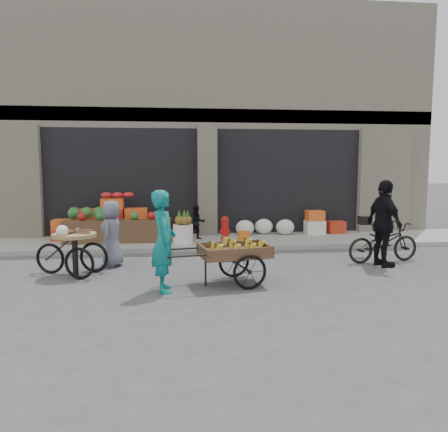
{
  "coord_description": "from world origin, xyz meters",
  "views": [
    {
      "loc": [
        -1.01,
        -7.72,
        2.17
      ],
      "look_at": [
        0.06,
        1.3,
        1.1
      ],
      "focal_mm": 35.0,
      "sensor_mm": 36.0,
      "label": 1
    }
  ],
  "objects": [
    {
      "name": "cyclist",
      "position": [
        3.45,
        0.99,
        0.93
      ],
      "size": [
        0.6,
        1.14,
        1.85
      ],
      "primitive_type": "imported",
      "rotation": [
        0.0,
        0.0,
        1.71
      ],
      "color": "black",
      "rests_on": "ground"
    },
    {
      "name": "bicycle",
      "position": [
        3.65,
        1.39,
        0.45
      ],
      "size": [
        1.78,
        0.83,
        0.9
      ],
      "primitive_type": "imported",
      "rotation": [
        0.0,
        0.0,
        1.71
      ],
      "color": "black",
      "rests_on": "ground"
    },
    {
      "name": "fruit_display",
      "position": [
        -2.48,
        4.38,
        0.67
      ],
      "size": [
        3.1,
        1.12,
        1.24
      ],
      "color": "#B82F19",
      "rests_on": "sidewalk"
    },
    {
      "name": "seated_person",
      "position": [
        -0.35,
        4.2,
        0.58
      ],
      "size": [
        0.51,
        0.43,
        0.93
      ],
      "primitive_type": "imported",
      "rotation": [
        0.0,
        0.0,
        0.17
      ],
      "color": "black",
      "rests_on": "sidewalk"
    },
    {
      "name": "vendor_woman",
      "position": [
        -1.17,
        -0.31,
        0.88
      ],
      "size": [
        0.48,
        0.68,
        1.75
      ],
      "primitive_type": "imported",
      "rotation": [
        0.0,
        0.0,
        1.67
      ],
      "color": "#0E726E",
      "rests_on": "ground"
    },
    {
      "name": "fire_hydrant",
      "position": [
        0.35,
        3.55,
        0.5
      ],
      "size": [
        0.22,
        0.22,
        0.71
      ],
      "color": "#A5140F",
      "rests_on": "sidewalk"
    },
    {
      "name": "tricycle_cart",
      "position": [
        -2.94,
        0.99,
        0.57
      ],
      "size": [
        1.45,
        1.06,
        0.95
      ],
      "rotation": [
        0.0,
        0.0,
        -0.32
      ],
      "color": "#9E7F51",
      "rests_on": "ground"
    },
    {
      "name": "building",
      "position": [
        0.0,
        8.03,
        3.37
      ],
      "size": [
        14.0,
        6.45,
        7.0
      ],
      "color": "beige",
      "rests_on": "ground"
    },
    {
      "name": "ground",
      "position": [
        0.0,
        0.0,
        0.0
      ],
      "size": [
        80.0,
        80.0,
        0.0
      ],
      "primitive_type": "plane",
      "color": "#424244",
      "rests_on": "ground"
    },
    {
      "name": "vendor_grey",
      "position": [
        -2.31,
        1.69,
        0.71
      ],
      "size": [
        0.62,
        0.78,
        1.41
      ],
      "primitive_type": "imported",
      "rotation": [
        0.0,
        0.0,
        -1.84
      ],
      "color": "slate",
      "rests_on": "ground"
    },
    {
      "name": "right_bay_goods",
      "position": [
        2.61,
        4.7,
        0.41
      ],
      "size": [
        3.35,
        0.6,
        0.7
      ],
      "color": "silver",
      "rests_on": "sidewalk"
    },
    {
      "name": "orange_bucket",
      "position": [
        0.85,
        3.5,
        0.27
      ],
      "size": [
        0.32,
        0.32,
        0.3
      ],
      "primitive_type": "cylinder",
      "color": "orange",
      "rests_on": "sidewalk"
    },
    {
      "name": "pineapple_bin",
      "position": [
        -0.75,
        3.6,
        0.37
      ],
      "size": [
        0.52,
        0.52,
        0.5
      ],
      "primitive_type": "cylinder",
      "color": "silver",
      "rests_on": "sidewalk"
    },
    {
      "name": "sidewalk",
      "position": [
        0.0,
        4.1,
        0.06
      ],
      "size": [
        18.0,
        2.2,
        0.12
      ],
      "primitive_type": "cube",
      "color": "gray",
      "rests_on": "ground"
    },
    {
      "name": "banana_cart",
      "position": [
        0.05,
        -0.0,
        0.64
      ],
      "size": [
        2.21,
        1.2,
        0.88
      ],
      "rotation": [
        0.0,
        0.0,
        0.18
      ],
      "color": "brown",
      "rests_on": "ground"
    }
  ]
}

